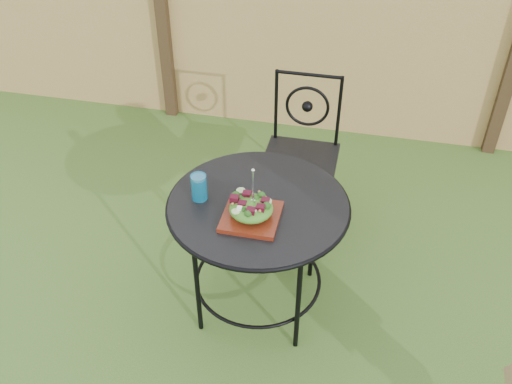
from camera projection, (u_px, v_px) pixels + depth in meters
ground at (271, 341)px, 3.06m from camera, size 60.00×60.00×0.00m
fence at (333, 17)px, 4.14m from camera, size 8.00×0.12×1.90m
patio_table at (258, 224)px, 2.92m from camera, size 0.92×0.92×0.72m
patio_chair at (302, 148)px, 3.60m from camera, size 0.46×0.46×0.95m
salad_plate at (251, 217)px, 2.73m from camera, size 0.27×0.27×0.02m
salad at (251, 208)px, 2.70m from camera, size 0.21×0.21×0.08m
fork at (253, 187)px, 2.61m from camera, size 0.01×0.01×0.18m
drinking_glass at (199, 187)px, 2.81m from camera, size 0.08×0.08×0.14m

